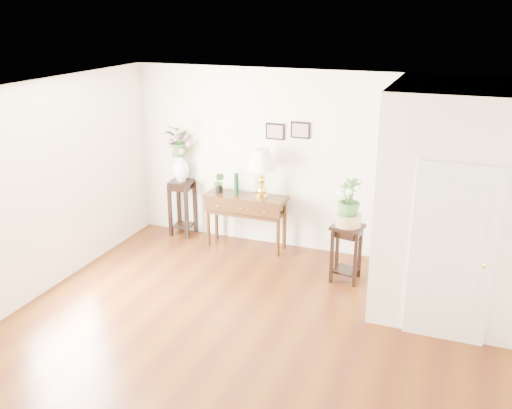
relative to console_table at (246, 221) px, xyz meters
The scene contains 20 objects.
floor 2.68m from the console_table, 67.27° to the right, with size 6.00×5.50×0.02m, color #572C0D.
ceiling 3.55m from the console_table, 67.27° to the right, with size 6.00×5.50×0.02m, color white.
wall_back 1.44m from the console_table, 16.97° to the left, with size 6.00×0.02×2.80m, color white.
wall_front 5.38m from the console_table, 78.86° to the right, with size 6.00×0.02×2.80m, color white.
wall_left 3.29m from the console_table, 129.06° to the right, with size 0.02×5.50×2.80m, color white.
partition 3.33m from the console_table, 12.00° to the right, with size 1.80×1.95×2.80m, color white.
door 3.59m from the console_table, 28.05° to the right, with size 0.90×0.05×2.10m, color silver.
art_print_left 1.49m from the console_table, 38.15° to the left, with size 0.30×0.02×0.25m, color black.
art_print_right 1.68m from the console_table, 20.72° to the left, with size 0.30×0.02×0.25m, color black.
wall_ornament 2.77m from the console_table, 13.86° to the right, with size 0.51×0.51×0.07m, color gold.
console_table is the anchor object (origin of this frame).
table_lamp 0.83m from the console_table, ahead, with size 0.44×0.44×0.77m, color #E4CC4D.
green_vase 0.62m from the console_table, behind, with size 0.07×0.07×0.34m, color black.
potted_plant 0.74m from the console_table, behind, with size 0.17×0.14×0.31m, color #34642D.
plant_stand_a 1.20m from the console_table, behind, with size 0.37×0.37×0.95m, color black.
porcelain_vase 1.41m from the console_table, behind, with size 0.27×0.27×0.46m, color silver, non-canonical shape.
lily_arrangement 1.68m from the console_table, behind, with size 0.47×0.41×0.53m, color #34642D.
plant_stand_b 1.83m from the console_table, 18.59° to the right, with size 0.39×0.39×0.82m, color black.
ceramic_bowl 1.89m from the console_table, 18.59° to the right, with size 0.36×0.36×0.16m, color tan.
narcissus 1.99m from the console_table, 18.59° to the right, with size 0.30×0.30×0.54m, color #34642D.
Camera 1 is at (2.13, -5.39, 3.66)m, focal length 40.00 mm.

